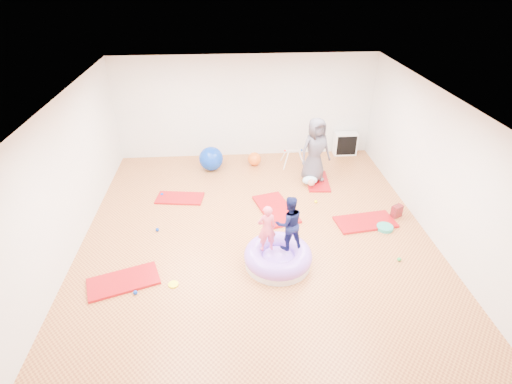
{
  "coord_description": "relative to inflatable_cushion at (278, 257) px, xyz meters",
  "views": [
    {
      "loc": [
        -0.52,
        -6.48,
        4.91
      ],
      "look_at": [
        0.0,
        0.3,
        0.9
      ],
      "focal_mm": 28.0,
      "sensor_mm": 36.0,
      "label": 1
    }
  ],
  "objects": [
    {
      "name": "cube_shelf",
      "position": [
        2.5,
        4.61,
        0.17
      ],
      "size": [
        0.64,
        0.32,
        0.64
      ],
      "color": "white",
      "rests_on": "ground"
    },
    {
      "name": "child_pink",
      "position": [
        -0.21,
        0.05,
        0.67
      ],
      "size": [
        0.37,
        0.28,
        0.93
      ],
      "primitive_type": "imported",
      "rotation": [
        0.0,
        0.0,
        3.33
      ],
      "color": "#F75472",
      "rests_on": "inflatable_cushion"
    },
    {
      "name": "exercise_ball_orange",
      "position": [
        -0.13,
        4.1,
        0.03
      ],
      "size": [
        0.37,
        0.37,
        0.37
      ],
      "primitive_type": "sphere",
      "color": "orange",
      "rests_on": "ground"
    },
    {
      "name": "ball_pit_balls",
      "position": [
        -0.71,
        0.93,
        -0.12
      ],
      "size": [
        4.84,
        3.3,
        0.08
      ],
      "color": "green",
      "rests_on": "ground"
    },
    {
      "name": "gym_mat_center_back",
      "position": [
        0.18,
        1.81,
        -0.13
      ],
      "size": [
        1.0,
        1.46,
        0.06
      ],
      "primitive_type": "cube",
      "rotation": [
        0.0,
        0.0,
        1.84
      ],
      "color": "maroon",
      "rests_on": "ground"
    },
    {
      "name": "yellow_toy",
      "position": [
        -1.88,
        -0.42,
        -0.14
      ],
      "size": [
        0.18,
        0.18,
        0.03
      ],
      "primitive_type": "cylinder",
      "color": "#FFF500",
      "rests_on": "ground"
    },
    {
      "name": "infant_play_gym",
      "position": [
        0.9,
        4.0,
        0.16
      ],
      "size": [
        0.61,
        0.57,
        0.46
      ],
      "rotation": [
        0.0,
        0.0,
        0.27
      ],
      "color": "white",
      "rests_on": "ground"
    },
    {
      "name": "balance_disc",
      "position": [
        2.37,
        0.91,
        -0.12
      ],
      "size": [
        0.34,
        0.34,
        0.08
      ],
      "primitive_type": "cylinder",
      "color": "teal",
      "rests_on": "ground"
    },
    {
      "name": "adult_caregiver",
      "position": [
        1.28,
        3.09,
        0.7
      ],
      "size": [
        0.92,
        0.75,
        1.62
      ],
      "primitive_type": "imported",
      "rotation": [
        0.0,
        0.0,
        0.34
      ],
      "color": "#45434F",
      "rests_on": "gym_mat_rear_right"
    },
    {
      "name": "backpack",
      "position": [
        2.78,
        1.36,
        -0.02
      ],
      "size": [
        0.28,
        0.24,
        0.27
      ],
      "primitive_type": "cube",
      "rotation": [
        0.0,
        0.0,
        0.52
      ],
      "color": "#B11119",
      "rests_on": "ground"
    },
    {
      "name": "exercise_ball_blue",
      "position": [
        -1.3,
        3.93,
        0.16
      ],
      "size": [
        0.64,
        0.64,
        0.64
      ],
      "primitive_type": "sphere",
      "color": "#0933AE",
      "rests_on": "ground"
    },
    {
      "name": "infant",
      "position": [
        1.15,
        2.82,
        0.0
      ],
      "size": [
        0.37,
        0.38,
        0.22
      ],
      "color": "#BDE8F9",
      "rests_on": "gym_mat_rear_right"
    },
    {
      "name": "gym_mat_mid_left",
      "position": [
        -2.01,
        2.46,
        -0.13
      ],
      "size": [
        1.14,
        0.68,
        0.04
      ],
      "primitive_type": "cube",
      "rotation": [
        0.0,
        0.0,
        -0.14
      ],
      "color": "maroon",
      "rests_on": "ground"
    },
    {
      "name": "gym_mat_right",
      "position": [
        2.03,
        1.16,
        -0.13
      ],
      "size": [
        1.32,
        0.79,
        0.05
      ],
      "primitive_type": "cube",
      "rotation": [
        0.0,
        0.0,
        0.13
      ],
      "color": "maroon",
      "rests_on": "ground"
    },
    {
      "name": "gym_mat_front_left",
      "position": [
        -2.75,
        -0.29,
        -0.13
      ],
      "size": [
        1.33,
        0.95,
        0.05
      ],
      "primitive_type": "cube",
      "rotation": [
        0.0,
        0.0,
        0.33
      ],
      "color": "maroon",
      "rests_on": "ground"
    },
    {
      "name": "child_navy",
      "position": [
        0.19,
        0.09,
        0.74
      ],
      "size": [
        0.58,
        0.49,
        1.06
      ],
      "primitive_type": "imported",
      "rotation": [
        0.0,
        0.0,
        3.32
      ],
      "color": "#0F1545",
      "rests_on": "inflatable_cushion"
    },
    {
      "name": "inflatable_cushion",
      "position": [
        0.0,
        0.0,
        0.0
      ],
      "size": [
        1.25,
        1.25,
        0.39
      ],
      "rotation": [
        0.0,
        0.0,
        0.17
      ],
      "color": "silver",
      "rests_on": "ground"
    },
    {
      "name": "room",
      "position": [
        -0.32,
        0.82,
        1.25
      ],
      "size": [
        7.01,
        8.01,
        2.81
      ],
      "color": "#C88342",
      "rests_on": "ground"
    },
    {
      "name": "gym_mat_rear_right",
      "position": [
        1.39,
        3.03,
        -0.13
      ],
      "size": [
        0.62,
        1.11,
        0.04
      ],
      "primitive_type": "cube",
      "rotation": [
        0.0,
        0.0,
        1.49
      ],
      "color": "maroon",
      "rests_on": "ground"
    }
  ]
}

